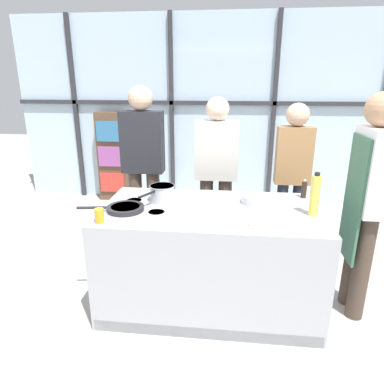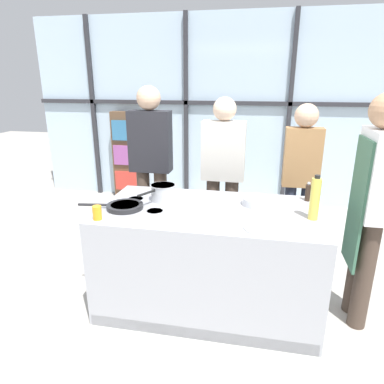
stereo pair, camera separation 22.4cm
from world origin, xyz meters
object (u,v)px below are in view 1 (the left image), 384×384
at_px(pepper_grinder, 304,189).
at_px(chef, 368,194).
at_px(frying_pan, 124,208).
at_px(spectator_far_left, 143,160).
at_px(saucepan, 162,193).
at_px(mixing_bowl, 257,199).
at_px(spectator_center_right, 292,170).
at_px(white_plate, 268,225).
at_px(juice_glass_near, 99,216).
at_px(oil_bottle, 315,195).
at_px(spectator_center_left, 216,168).

bearing_deg(pepper_grinder, chef, -38.66).
relative_size(frying_pan, pepper_grinder, 3.11).
distance_m(spectator_far_left, saucepan, 0.94).
distance_m(saucepan, mixing_bowl, 0.80).
distance_m(spectator_center_right, white_plate, 1.34).
height_order(chef, saucepan, chef).
bearing_deg(spectator_center_right, frying_pan, 36.74).
height_order(frying_pan, juice_glass_near, juice_glass_near).
distance_m(spectator_far_left, oil_bottle, 1.89).
height_order(spectator_far_left, oil_bottle, spectator_far_left).
height_order(frying_pan, saucepan, saucepan).
bearing_deg(saucepan, white_plate, -27.19).
relative_size(spectator_center_left, mixing_bowl, 6.73).
xyz_separation_m(frying_pan, mixing_bowl, (1.06, 0.29, 0.01)).
distance_m(saucepan, juice_glass_near, 0.62).
bearing_deg(white_plate, spectator_far_left, 133.52).
bearing_deg(spectator_far_left, spectator_center_left, -180.00).
height_order(frying_pan, white_plate, frying_pan).
relative_size(frying_pan, white_plate, 1.89).
bearing_deg(pepper_grinder, juice_glass_near, -155.12).
xyz_separation_m(saucepan, pepper_grinder, (1.22, 0.23, 0.00)).
relative_size(spectator_center_left, saucepan, 4.71).
distance_m(spectator_center_left, white_plate, 1.36).
bearing_deg(juice_glass_near, spectator_center_left, 59.87).
xyz_separation_m(spectator_far_left, spectator_center_left, (0.80, 0.00, -0.07)).
distance_m(mixing_bowl, pepper_grinder, 0.46).
distance_m(spectator_far_left, frying_pan, 1.12).
relative_size(spectator_far_left, oil_bottle, 5.34).
bearing_deg(white_plate, mixing_bowl, 95.93).
bearing_deg(spectator_center_left, pepper_grinder, 142.06).
height_order(saucepan, mixing_bowl, saucepan).
relative_size(chef, saucepan, 4.95).
height_order(spectator_far_left, mixing_bowl, spectator_far_left).
xyz_separation_m(spectator_center_right, pepper_grinder, (-0.00, -0.62, -0.02)).
bearing_deg(juice_glass_near, spectator_far_left, 90.48).
xyz_separation_m(saucepan, oil_bottle, (1.21, -0.19, 0.09)).
xyz_separation_m(white_plate, pepper_grinder, (0.37, 0.67, 0.07)).
xyz_separation_m(spectator_far_left, mixing_bowl, (1.17, -0.81, -0.13)).
bearing_deg(oil_bottle, juice_glass_near, -168.65).
bearing_deg(mixing_bowl, saucepan, -176.82).
bearing_deg(mixing_bowl, pepper_grinder, 24.21).
relative_size(saucepan, mixing_bowl, 1.43).
bearing_deg(mixing_bowl, juice_glass_near, -154.88).
height_order(spectator_far_left, juice_glass_near, spectator_far_left).
xyz_separation_m(spectator_far_left, saucepan, (0.38, -0.85, -0.09)).
relative_size(frying_pan, saucepan, 1.45).
xyz_separation_m(white_plate, juice_glass_near, (-1.21, -0.06, 0.05)).
relative_size(chef, pepper_grinder, 10.64).
height_order(spectator_center_right, mixing_bowl, spectator_center_right).
xyz_separation_m(chef, spectator_center_right, (-0.40, 0.94, -0.06)).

